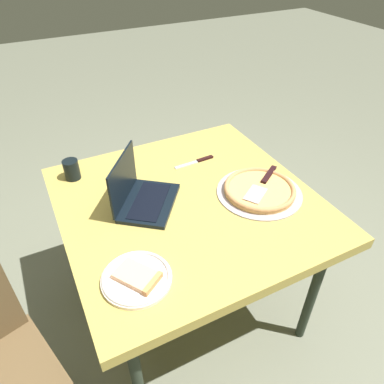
% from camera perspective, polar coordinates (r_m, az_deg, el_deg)
% --- Properties ---
extents(ground_plane, '(12.00, 12.00, 0.00)m').
position_cam_1_polar(ground_plane, '(2.13, -0.48, -17.12)').
color(ground_plane, '#6A6D5B').
extents(dining_table, '(1.08, 1.08, 0.75)m').
position_cam_1_polar(dining_table, '(1.61, -0.61, -2.87)').
color(dining_table, '#B29A46').
rests_on(dining_table, ground_plane).
extents(laptop, '(0.35, 0.36, 0.22)m').
position_cam_1_polar(laptop, '(1.54, -8.18, -0.42)').
color(laptop, black).
rests_on(laptop, dining_table).
extents(pizza_plate, '(0.24, 0.24, 0.04)m').
position_cam_1_polar(pizza_plate, '(1.27, -8.76, -13.32)').
color(pizza_plate, white).
rests_on(pizza_plate, dining_table).
extents(pizza_tray, '(0.38, 0.38, 0.04)m').
position_cam_1_polar(pizza_tray, '(1.63, 10.70, 0.37)').
color(pizza_tray, '#A498A0').
rests_on(pizza_tray, dining_table).
extents(table_knife, '(0.22, 0.03, 0.01)m').
position_cam_1_polar(table_knife, '(1.83, 0.98, 4.97)').
color(table_knife, '#B4B7C7').
rests_on(table_knife, dining_table).
extents(drink_cup, '(0.07, 0.07, 0.10)m').
position_cam_1_polar(drink_cup, '(1.77, -18.61, 3.43)').
color(drink_cup, black).
rests_on(drink_cup, dining_table).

